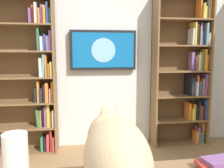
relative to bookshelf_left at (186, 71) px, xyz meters
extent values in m
cube|color=silver|center=(1.19, -0.17, 0.29)|extent=(4.52, 0.06, 2.70)
cube|color=brown|center=(-0.30, 0.02, 0.00)|extent=(0.02, 0.28, 2.12)
cube|color=brown|center=(0.47, 0.02, 0.00)|extent=(0.02, 0.28, 2.12)
cube|color=brown|center=(0.09, -0.11, 0.00)|extent=(0.79, 0.01, 2.12)
cube|color=brown|center=(0.09, 0.02, -1.05)|extent=(0.75, 0.27, 0.02)
cube|color=brown|center=(0.09, 0.02, -0.70)|extent=(0.75, 0.27, 0.02)
cube|color=brown|center=(0.09, 0.02, -0.35)|extent=(0.75, 0.27, 0.02)
cube|color=brown|center=(0.09, 0.02, 0.00)|extent=(0.75, 0.27, 0.02)
cube|color=brown|center=(0.09, 0.02, 0.35)|extent=(0.75, 0.27, 0.02)
cube|color=brown|center=(0.09, 0.02, 0.70)|extent=(0.75, 0.27, 0.02)
cube|color=orange|center=(-0.26, 0.01, -0.90)|extent=(0.03, 0.13, 0.30)
cube|color=#33854F|center=(-0.23, 0.03, -0.96)|extent=(0.02, 0.20, 0.16)
cube|color=#804C8F|center=(-0.20, 0.04, -0.93)|extent=(0.05, 0.12, 0.23)
cube|color=orange|center=(-0.16, 0.03, -0.96)|extent=(0.04, 0.14, 0.17)
cube|color=#334EA0|center=(-0.27, 0.03, -0.56)|extent=(0.02, 0.20, 0.28)
cube|color=#181E2E|center=(-0.24, 0.04, -0.58)|extent=(0.02, 0.18, 0.22)
cube|color=#AE2C23|center=(-0.21, 0.03, -0.60)|extent=(0.04, 0.14, 0.20)
cube|color=#262B2D|center=(-0.18, 0.03, -0.57)|extent=(0.02, 0.17, 0.25)
cube|color=black|center=(-0.15, 0.03, -0.60)|extent=(0.02, 0.12, 0.19)
cube|color=orange|center=(-0.11, 0.02, -0.59)|extent=(0.04, 0.13, 0.22)
cube|color=gold|center=(-0.07, 0.03, -0.61)|extent=(0.04, 0.24, 0.17)
cube|color=orange|center=(-0.03, 0.02, -0.58)|extent=(0.03, 0.17, 0.24)
cube|color=#794E90|center=(-0.26, 0.02, -0.20)|extent=(0.04, 0.18, 0.29)
cube|color=#996C4C|center=(-0.22, 0.03, -0.23)|extent=(0.03, 0.15, 0.24)
cube|color=#315893|center=(-0.18, 0.03, -0.25)|extent=(0.04, 0.13, 0.20)
cube|color=orange|center=(-0.14, 0.04, -0.20)|extent=(0.02, 0.13, 0.28)
cube|color=beige|center=(-0.11, 0.03, -0.25)|extent=(0.03, 0.22, 0.19)
cube|color=#355198|center=(-0.08, 0.01, -0.22)|extent=(0.02, 0.13, 0.25)
cube|color=silver|center=(-0.05, 0.03, -0.26)|extent=(0.03, 0.15, 0.17)
cube|color=black|center=(-0.02, 0.03, -0.20)|extent=(0.02, 0.23, 0.30)
cube|color=gold|center=(-0.26, 0.02, 0.11)|extent=(0.03, 0.14, 0.22)
cube|color=orange|center=(-0.22, 0.04, 0.15)|extent=(0.03, 0.17, 0.29)
cube|color=#5D9B9D|center=(-0.19, 0.01, 0.13)|extent=(0.04, 0.13, 0.25)
cube|color=olive|center=(-0.15, 0.02, 0.13)|extent=(0.02, 0.15, 0.25)
cube|color=gold|center=(-0.13, 0.02, 0.11)|extent=(0.03, 0.23, 0.21)
cube|color=#7A447B|center=(-0.09, 0.03, 0.10)|extent=(0.02, 0.17, 0.19)
cube|color=slate|center=(-0.05, 0.03, 0.13)|extent=(0.04, 0.12, 0.26)
cube|color=beige|center=(-0.26, 0.04, 0.44)|extent=(0.04, 0.17, 0.17)
cube|color=#69939C|center=(-0.22, 0.02, 0.50)|extent=(0.03, 0.22, 0.29)
cube|color=#214988|center=(-0.19, 0.02, 0.45)|extent=(0.03, 0.13, 0.18)
cube|color=#79478F|center=(-0.15, 0.02, 0.50)|extent=(0.03, 0.17, 0.30)
cube|color=olive|center=(-0.13, 0.02, 0.48)|extent=(0.02, 0.23, 0.25)
cube|color=black|center=(-0.10, 0.03, 0.49)|extent=(0.05, 0.15, 0.28)
cube|color=yellow|center=(-0.06, 0.03, 0.51)|extent=(0.02, 0.19, 0.31)
cube|color=silver|center=(-0.03, 0.04, 0.47)|extent=(0.03, 0.17, 0.22)
cube|color=orange|center=(-0.26, 0.02, 0.83)|extent=(0.03, 0.16, 0.26)
cube|color=#1E2B2D|center=(-0.22, 0.02, 0.83)|extent=(0.03, 0.18, 0.24)
cube|color=gold|center=(-0.19, 0.02, 0.79)|extent=(0.03, 0.20, 0.16)
cube|color=gold|center=(-0.16, 0.02, 0.81)|extent=(0.03, 0.23, 0.20)
cube|color=orange|center=(-0.13, 0.03, 0.86)|extent=(0.02, 0.15, 0.30)
cube|color=brown|center=(1.82, 0.02, -0.06)|extent=(0.02, 0.28, 2.00)
cube|color=brown|center=(2.29, -0.11, -0.06)|extent=(0.95, 0.01, 2.00)
cube|color=brown|center=(2.29, 0.02, -1.05)|extent=(0.90, 0.27, 0.02)
cube|color=brown|center=(2.29, 0.02, -0.72)|extent=(0.90, 0.27, 0.02)
cube|color=brown|center=(2.29, 0.02, -0.39)|extent=(0.90, 0.27, 0.02)
cube|color=brown|center=(2.29, 0.02, -0.06)|extent=(0.90, 0.27, 0.02)
cube|color=brown|center=(2.29, 0.02, 0.27)|extent=(0.90, 0.27, 0.02)
cube|color=brown|center=(2.29, 0.02, 0.60)|extent=(0.90, 0.27, 0.02)
cube|color=#AC3936|center=(1.86, 0.03, -0.95)|extent=(0.04, 0.21, 0.20)
cube|color=#B93433|center=(1.89, 0.03, -0.90)|extent=(0.02, 0.18, 0.29)
cube|color=#C43E37|center=(1.93, 0.04, -0.93)|extent=(0.04, 0.18, 0.23)
cube|color=#28152E|center=(1.97, 0.04, -0.95)|extent=(0.03, 0.13, 0.19)
cube|color=#31854B|center=(2.01, 0.01, -0.95)|extent=(0.03, 0.21, 0.19)
cube|color=silver|center=(1.85, 0.04, -0.60)|extent=(0.02, 0.19, 0.23)
cube|color=olive|center=(1.88, 0.02, -0.61)|extent=(0.03, 0.15, 0.20)
cube|color=gold|center=(1.92, 0.02, -0.57)|extent=(0.04, 0.16, 0.30)
cube|color=slate|center=(1.96, 0.02, -0.58)|extent=(0.03, 0.16, 0.28)
cube|color=black|center=(1.99, 0.02, -0.58)|extent=(0.04, 0.12, 0.26)
cube|color=#A46F43|center=(2.02, 0.02, -0.60)|extent=(0.02, 0.15, 0.22)
cube|color=#3E743A|center=(2.05, 0.02, -0.60)|extent=(0.05, 0.15, 0.23)
cube|color=orange|center=(1.86, 0.02, -0.25)|extent=(0.02, 0.18, 0.26)
cube|color=silver|center=(1.89, 0.01, -0.30)|extent=(0.02, 0.15, 0.17)
cube|color=orange|center=(1.92, 0.04, -0.26)|extent=(0.04, 0.15, 0.25)
cube|color=black|center=(1.96, 0.03, -0.27)|extent=(0.03, 0.16, 0.23)
cube|color=#26262B|center=(2.00, 0.02, -0.29)|extent=(0.04, 0.21, 0.18)
cube|color=orange|center=(2.03, 0.02, -0.24)|extent=(0.02, 0.18, 0.28)
cube|color=black|center=(2.06, 0.02, -0.29)|extent=(0.03, 0.17, 0.18)
cube|color=gold|center=(1.86, 0.01, 0.04)|extent=(0.03, 0.24, 0.19)
cube|color=#A15F48|center=(1.89, 0.04, 0.03)|extent=(0.02, 0.15, 0.17)
cube|color=orange|center=(1.92, 0.02, 0.09)|extent=(0.02, 0.23, 0.27)
cube|color=#59A1A2|center=(1.95, 0.04, 0.09)|extent=(0.04, 0.19, 0.29)
cube|color=silver|center=(1.99, 0.03, 0.07)|extent=(0.03, 0.22, 0.24)
cube|color=slate|center=(1.86, 0.01, 0.40)|extent=(0.03, 0.20, 0.25)
cube|color=slate|center=(1.90, 0.04, 0.37)|extent=(0.04, 0.14, 0.18)
cube|color=#22499F|center=(1.94, 0.02, 0.38)|extent=(0.04, 0.17, 0.20)
cube|color=silver|center=(1.97, 0.04, 0.37)|extent=(0.03, 0.16, 0.18)
cube|color=#2E7148|center=(2.01, 0.03, 0.42)|extent=(0.03, 0.17, 0.28)
cube|color=#5C91A9|center=(1.86, 0.02, 0.71)|extent=(0.04, 0.12, 0.19)
cube|color=#334C97|center=(1.89, 0.04, 0.74)|extent=(0.02, 0.13, 0.26)
cube|color=orange|center=(1.92, 0.04, 0.72)|extent=(0.03, 0.23, 0.21)
cube|color=#86408B|center=(1.95, 0.03, 0.72)|extent=(0.03, 0.18, 0.22)
cube|color=orange|center=(1.98, 0.04, 0.70)|extent=(0.02, 0.15, 0.19)
cube|color=beige|center=(2.02, 0.04, 0.73)|extent=(0.03, 0.22, 0.24)
cube|color=#C03F34|center=(2.06, 0.02, 0.72)|extent=(0.03, 0.12, 0.22)
cube|color=#744E84|center=(2.09, 0.01, 0.70)|extent=(0.03, 0.23, 0.18)
cube|color=black|center=(1.18, -0.09, 0.29)|extent=(0.90, 0.06, 0.54)
cube|color=#146BB2|center=(1.18, -0.05, 0.29)|extent=(0.83, 0.01, 0.47)
cylinder|color=#8CCCEA|center=(1.18, -0.05, 0.29)|extent=(0.33, 0.00, 0.33)
ellipsoid|color=#D1B284|center=(1.37, 2.29, -0.17)|extent=(0.27, 0.54, 0.32)
ellipsoid|color=#D1B284|center=(1.37, 2.17, -0.13)|extent=(0.23, 0.29, 0.24)
sphere|color=#D1B284|center=(1.37, 2.10, -0.06)|extent=(0.12, 0.12, 0.12)
cone|color=#D1B284|center=(1.33, 2.10, -0.02)|extent=(0.06, 0.06, 0.07)
cone|color=#D1B284|center=(1.40, 2.10, -0.02)|extent=(0.06, 0.06, 0.07)
cone|color=beige|center=(1.33, 2.10, -0.02)|extent=(0.03, 0.03, 0.05)
cone|color=beige|center=(1.40, 2.10, -0.02)|extent=(0.03, 0.03, 0.05)
cylinder|color=white|center=(1.80, 2.14, -0.21)|extent=(0.11, 0.11, 0.24)
cube|color=#B7332D|center=(0.84, 2.16, -0.30)|extent=(0.19, 0.13, 0.02)
cube|color=#7A4C84|center=(0.83, 2.16, -0.28)|extent=(0.17, 0.13, 0.02)
camera|label=1|loc=(1.52, 3.21, 0.27)|focal=38.49mm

